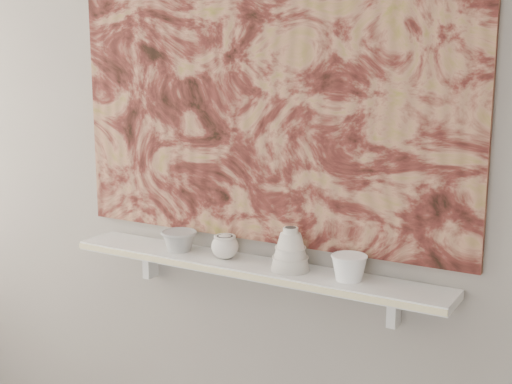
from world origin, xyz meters
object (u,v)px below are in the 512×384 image
Objects in this scene: painting at (263,82)px; bowl_white at (349,267)px; bell_vessel at (290,249)px; shelf at (251,267)px; bowl_grey at (179,240)px; cup_cream at (225,247)px.

bowl_white is at bearing -12.64° from painting.
shelf is at bearing 180.00° from bell_vessel.
bowl_grey is 1.38× the size of cup_cream.
bell_vessel reaches higher than bowl_grey.
bowl_grey is 0.90× the size of bell_vessel.
painting is 0.68m from bowl_white.
bell_vessel is at bearing 180.00° from bowl_white.
bowl_white is at bearing 0.00° from bowl_grey.
painting is 11.41× the size of bowl_grey.
shelf is at bearing 180.00° from bowl_white.
cup_cream is 0.26m from bell_vessel.
bowl_white reaches higher than shelf.
bell_vessel is (0.15, -0.08, -0.54)m from painting.
shelf is at bearing 0.00° from bowl_grey.
bowl_white reaches higher than bowl_grey.
bowl_grey is (-0.30, -0.08, -0.57)m from painting.
painting is 15.76× the size of cup_cream.
cup_cream is 0.46m from bowl_white.
bowl_grey is at bearing 180.00° from bell_vessel.
shelf is 14.71× the size of cup_cream.
shelf is 0.17m from bell_vessel.
cup_cream is (-0.11, -0.08, -0.57)m from painting.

